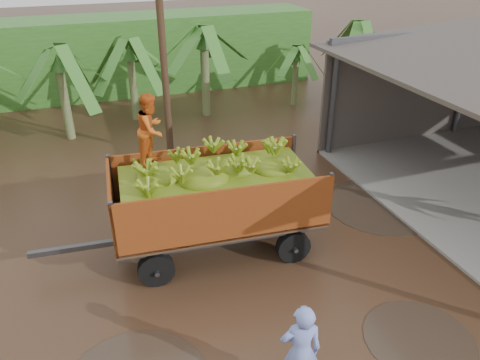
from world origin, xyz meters
name	(u,v)px	position (x,y,z in m)	size (l,w,h in m)	color
ground	(247,285)	(0.00, 0.00, 0.00)	(100.00, 100.00, 0.00)	black
hedge_north	(91,57)	(-2.00, 16.00, 1.80)	(22.00, 3.00, 3.60)	#2D661E
banana_trailer	(215,195)	(-0.21, 1.67, 1.51)	(6.99, 2.80, 4.00)	#B44E19
man_blue	(300,352)	(-0.15, -2.90, 0.97)	(0.71, 0.47, 1.95)	#7A8EDF
utility_pole	(161,29)	(-0.11, 7.46, 4.43)	(1.20, 0.24, 8.75)	#47301E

